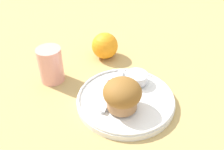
{
  "coord_description": "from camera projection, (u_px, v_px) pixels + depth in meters",
  "views": [
    {
      "loc": [
        -0.31,
        -0.32,
        0.42
      ],
      "look_at": [
        -0.0,
        0.05,
        0.06
      ],
      "focal_mm": 40.0,
      "sensor_mm": 36.0,
      "label": 1
    }
  ],
  "objects": [
    {
      "name": "butter_knife",
      "position": [
        113.0,
        89.0,
        0.61
      ],
      "size": [
        0.15,
        0.1,
        0.0
      ],
      "rotation": [
        0.0,
        0.0,
        0.57
      ],
      "color": "silver",
      "rests_on": "plate"
    },
    {
      "name": "plate",
      "position": [
        126.0,
        100.0,
        0.6
      ],
      "size": [
        0.23,
        0.23,
        0.02
      ],
      "color": "white",
      "rests_on": "ground_plane"
    },
    {
      "name": "cream_ramekin",
      "position": [
        136.0,
        77.0,
        0.63
      ],
      "size": [
        0.06,
        0.06,
        0.02
      ],
      "color": "silver",
      "rests_on": "plate"
    },
    {
      "name": "juice_glass",
      "position": [
        51.0,
        65.0,
        0.65
      ],
      "size": [
        0.06,
        0.06,
        0.1
      ],
      "color": "#E5998C",
      "rests_on": "ground_plane"
    },
    {
      "name": "orange_fruit",
      "position": [
        105.0,
        46.0,
        0.75
      ],
      "size": [
        0.08,
        0.08,
        0.08
      ],
      "color": "orange",
      "rests_on": "ground_plane"
    },
    {
      "name": "muffin",
      "position": [
        122.0,
        95.0,
        0.54
      ],
      "size": [
        0.09,
        0.09,
        0.07
      ],
      "color": "#9E7047",
      "rests_on": "plate"
    },
    {
      "name": "berry_pair",
      "position": [
        112.0,
        81.0,
        0.63
      ],
      "size": [
        0.02,
        0.01,
        0.01
      ],
      "color": "#B7192D",
      "rests_on": "plate"
    },
    {
      "name": "ground_plane",
      "position": [
        125.0,
        102.0,
        0.61
      ],
      "size": [
        3.0,
        3.0,
        0.0
      ],
      "primitive_type": "plane",
      "color": "tan"
    }
  ]
}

